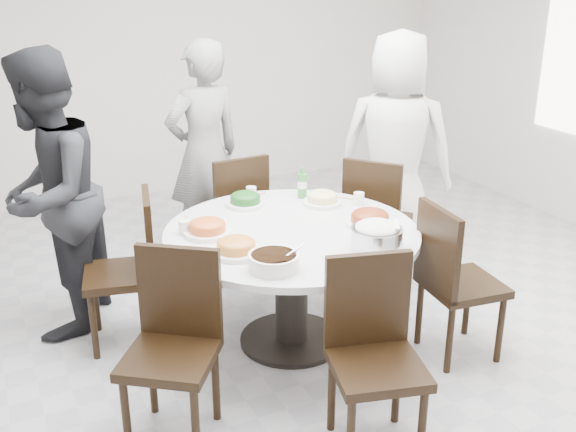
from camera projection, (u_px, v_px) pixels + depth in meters
name	position (u px, v px, depth m)	size (l,w,h in m)	color
floor	(301.00, 319.00, 4.47)	(6.00, 6.00, 0.01)	#AAAAAF
wall_back	(165.00, 52.00, 6.51)	(6.00, 0.01, 2.80)	silver
dining_table	(292.00, 287.00, 4.08)	(1.50, 1.50, 0.75)	silver
chair_ne	(378.00, 218.00, 4.90)	(0.42, 0.42, 0.95)	black
chair_n	(231.00, 215.00, 4.96)	(0.42, 0.42, 0.95)	black
chair_nw	(119.00, 271.00, 4.05)	(0.42, 0.42, 0.95)	black
chair_sw	(169.00, 354.00, 3.20)	(0.42, 0.42, 0.95)	black
chair_s	(378.00, 363.00, 3.13)	(0.42, 0.42, 0.95)	black
chair_se	(463.00, 281.00, 3.93)	(0.42, 0.42, 0.95)	black
diner_right	(396.00, 150.00, 5.08)	(0.87, 0.57, 1.78)	white
diner_middle	(204.00, 154.00, 5.10)	(0.63, 0.41, 1.71)	black
diner_left	(48.00, 196.00, 4.08)	(0.86, 0.67, 1.78)	black
dish_greens	(245.00, 201.00, 4.32)	(0.25, 0.25, 0.06)	white
dish_pale	(322.00, 200.00, 4.34)	(0.25, 0.25, 0.07)	white
dish_orange	(207.00, 229.00, 3.86)	(0.27, 0.27, 0.07)	white
dish_redbrown	(370.00, 220.00, 4.00)	(0.29, 0.29, 0.07)	white
dish_tofu	(236.00, 248.00, 3.60)	(0.27, 0.27, 0.07)	white
rice_bowl	(377.00, 239.00, 3.66)	(0.28, 0.28, 0.12)	silver
soup_bowl	(274.00, 262.00, 3.43)	(0.26, 0.26, 0.08)	white
beverage_bottle	(302.00, 182.00, 4.45)	(0.06, 0.06, 0.21)	#327E35
tea_cups	(248.00, 193.00, 4.45)	(0.07, 0.07, 0.08)	white
chopsticks	(247.00, 196.00, 4.49)	(0.24, 0.04, 0.01)	tan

